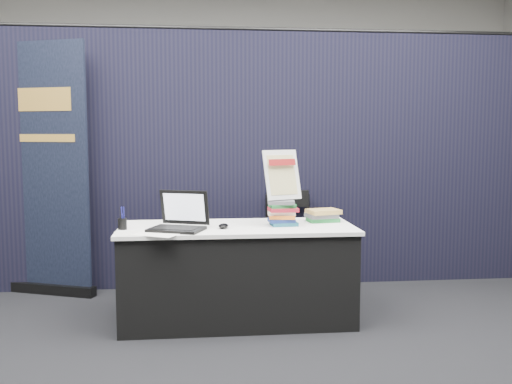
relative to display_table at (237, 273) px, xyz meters
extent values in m
plane|color=black|center=(0.00, -0.55, -0.38)|extent=(8.00, 8.00, 0.00)
cube|color=#A2A099|center=(0.00, 3.45, 1.37)|extent=(8.00, 0.02, 3.50)
cube|color=black|center=(0.00, 1.05, 0.82)|extent=(6.00, 0.08, 2.40)
cube|color=black|center=(0.00, 0.00, -0.02)|extent=(1.76, 0.71, 0.72)
cube|color=white|center=(0.00, 0.00, 0.36)|extent=(1.80, 0.75, 0.03)
cube|color=black|center=(-0.46, -0.17, 0.38)|extent=(0.45, 0.39, 0.02)
cube|color=black|center=(-0.46, -0.04, 0.53)|extent=(0.38, 0.20, 0.26)
cube|color=white|center=(-0.46, -0.05, 0.53)|extent=(0.32, 0.16, 0.21)
ellipsoid|color=black|center=(-0.11, -0.10, 0.39)|extent=(0.10, 0.13, 0.04)
cube|color=silver|center=(-0.76, -0.25, 0.38)|extent=(0.30, 0.24, 0.00)
cube|color=white|center=(-0.58, -0.30, 0.38)|extent=(0.37, 0.34, 0.00)
cube|color=silver|center=(-0.58, -0.25, 0.38)|extent=(0.30, 0.24, 0.00)
cylinder|color=black|center=(-0.86, -0.08, 0.42)|extent=(0.07, 0.07, 0.08)
cube|color=#1B5769|center=(0.35, -0.01, 0.39)|extent=(0.21, 0.16, 0.03)
cube|color=navy|center=(0.35, -0.01, 0.42)|extent=(0.21, 0.16, 0.03)
cube|color=orange|center=(0.35, -0.01, 0.44)|extent=(0.21, 0.16, 0.03)
cube|color=beige|center=(0.35, -0.01, 0.47)|extent=(0.21, 0.16, 0.03)
cube|color=maroon|center=(0.35, -0.01, 0.50)|extent=(0.21, 0.16, 0.03)
cube|color=#217D37|center=(0.35, -0.01, 0.53)|extent=(0.21, 0.16, 0.03)
cube|color=#505156|center=(0.35, -0.01, 0.56)|extent=(0.21, 0.16, 0.03)
cube|color=#217D37|center=(0.70, 0.14, 0.39)|extent=(0.26, 0.21, 0.03)
cube|color=#505156|center=(0.70, 0.14, 0.42)|extent=(0.26, 0.21, 0.03)
cube|color=tan|center=(0.70, 0.14, 0.46)|extent=(0.26, 0.21, 0.03)
cube|color=black|center=(0.35, -0.03, 0.58)|extent=(0.19, 0.08, 0.01)
cylinder|color=black|center=(0.27, 0.06, 0.70)|extent=(0.04, 0.10, 0.28)
cylinder|color=black|center=(0.43, 0.06, 0.70)|extent=(0.04, 0.10, 0.28)
cube|color=silver|center=(0.35, 0.02, 0.77)|extent=(0.31, 0.21, 0.38)
cube|color=#C7BB7C|center=(0.35, 0.01, 0.77)|extent=(0.25, 0.16, 0.30)
cube|color=maroon|center=(0.35, 0.01, 0.86)|extent=(0.22, 0.10, 0.05)
cube|color=black|center=(-1.68, 0.93, -0.33)|extent=(0.93, 0.44, 0.09)
cube|color=black|center=(-1.68, 0.95, 0.76)|extent=(0.86, 0.36, 2.27)
cube|color=gold|center=(-1.68, 0.93, 1.38)|extent=(0.58, 0.23, 0.20)
cube|color=gold|center=(-1.68, 0.93, 1.04)|extent=(0.64, 0.25, 0.07)
cylinder|color=black|center=(0.35, 0.56, -0.15)|extent=(0.02, 0.02, 0.45)
cylinder|color=black|center=(0.75, 0.56, -0.15)|extent=(0.02, 0.02, 0.45)
cylinder|color=black|center=(0.35, 0.95, -0.15)|extent=(0.02, 0.02, 0.45)
cylinder|color=black|center=(0.75, 0.95, -0.15)|extent=(0.02, 0.02, 0.45)
cube|color=black|center=(0.55, 0.75, 0.09)|extent=(0.51, 0.51, 0.04)
cube|color=black|center=(0.55, 0.95, 0.47)|extent=(0.39, 0.13, 0.16)
camera|label=1|loc=(-0.31, -4.33, 1.09)|focal=40.00mm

